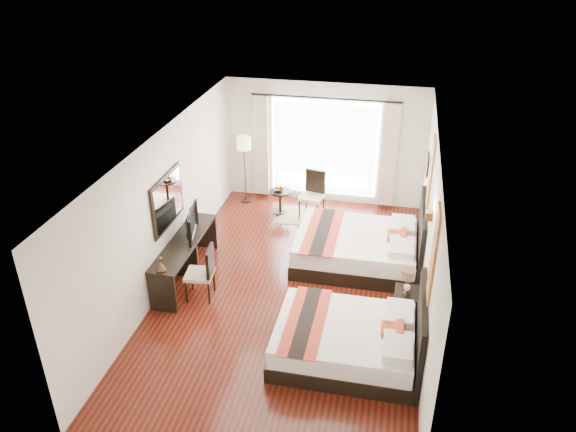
% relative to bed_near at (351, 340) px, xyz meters
% --- Properties ---
extents(floor, '(4.50, 7.50, 0.01)m').
position_rel_bed_near_xyz_m(floor, '(-1.22, 1.50, -0.32)').
color(floor, black).
rests_on(floor, ground).
extents(ceiling, '(4.50, 7.50, 0.02)m').
position_rel_bed_near_xyz_m(ceiling, '(-1.22, 1.50, 2.47)').
color(ceiling, white).
rests_on(ceiling, wall_headboard).
extents(wall_headboard, '(0.01, 7.50, 2.80)m').
position_rel_bed_near_xyz_m(wall_headboard, '(1.02, 1.50, 1.08)').
color(wall_headboard, silver).
rests_on(wall_headboard, floor).
extents(wall_desk, '(0.01, 7.50, 2.80)m').
position_rel_bed_near_xyz_m(wall_desk, '(-3.47, 1.50, 1.08)').
color(wall_desk, silver).
rests_on(wall_desk, floor).
extents(wall_window, '(4.50, 0.01, 2.80)m').
position_rel_bed_near_xyz_m(wall_window, '(-1.22, 5.24, 1.08)').
color(wall_window, silver).
rests_on(wall_window, floor).
extents(wall_entry, '(4.50, 0.01, 2.80)m').
position_rel_bed_near_xyz_m(wall_entry, '(-1.22, -2.25, 1.08)').
color(wall_entry, silver).
rests_on(wall_entry, floor).
extents(window_glass, '(2.40, 0.02, 2.20)m').
position_rel_bed_near_xyz_m(window_glass, '(-1.22, 5.23, 0.98)').
color(window_glass, white).
rests_on(window_glass, wall_window).
extents(sheer_curtain, '(2.30, 0.02, 2.10)m').
position_rel_bed_near_xyz_m(sheer_curtain, '(-1.22, 5.17, 0.98)').
color(sheer_curtain, white).
rests_on(sheer_curtain, wall_window).
extents(drape_left, '(0.35, 0.14, 2.35)m').
position_rel_bed_near_xyz_m(drape_left, '(-2.67, 5.13, 0.96)').
color(drape_left, '#B5A88C').
rests_on(drape_left, floor).
extents(drape_right, '(0.35, 0.14, 2.35)m').
position_rel_bed_near_xyz_m(drape_right, '(0.23, 5.13, 0.96)').
color(drape_right, '#B5A88C').
rests_on(drape_right, floor).
extents(art_panel_near, '(0.03, 0.50, 1.35)m').
position_rel_bed_near_xyz_m(art_panel_near, '(1.01, -0.00, 1.63)').
color(art_panel_near, maroon).
rests_on(art_panel_near, wall_headboard).
extents(art_panel_far, '(0.03, 0.50, 1.35)m').
position_rel_bed_near_xyz_m(art_panel_far, '(1.01, 2.67, 1.63)').
color(art_panel_far, maroon).
rests_on(art_panel_far, wall_headboard).
extents(wall_sconce, '(0.10, 0.14, 0.14)m').
position_rel_bed_near_xyz_m(wall_sconce, '(0.97, 1.18, 1.60)').
color(wall_sconce, '#492E1A').
rests_on(wall_sconce, wall_headboard).
extents(mirror_frame, '(0.04, 1.25, 0.95)m').
position_rel_bed_near_xyz_m(mirror_frame, '(-3.44, 1.54, 1.23)').
color(mirror_frame, black).
rests_on(mirror_frame, wall_desk).
extents(mirror_glass, '(0.01, 1.12, 0.82)m').
position_rel_bed_near_xyz_m(mirror_glass, '(-3.42, 1.54, 1.23)').
color(mirror_glass, white).
rests_on(mirror_glass, mirror_frame).
extents(bed_near, '(2.17, 1.69, 1.22)m').
position_rel_bed_near_xyz_m(bed_near, '(0.00, 0.00, 0.00)').
color(bed_near, black).
rests_on(bed_near, floor).
extents(bed_far, '(2.36, 1.84, 1.34)m').
position_rel_bed_near_xyz_m(bed_far, '(-0.09, 2.67, 0.03)').
color(bed_far, black).
rests_on(bed_far, floor).
extents(nightstand, '(0.40, 0.50, 0.48)m').
position_rel_bed_near_xyz_m(nightstand, '(0.79, 1.18, -0.08)').
color(nightstand, black).
rests_on(nightstand, floor).
extents(table_lamp, '(0.22, 0.22, 0.35)m').
position_rel_bed_near_xyz_m(table_lamp, '(0.78, 1.27, 0.42)').
color(table_lamp, black).
rests_on(table_lamp, nightstand).
extents(vase, '(0.18, 0.18, 0.15)m').
position_rel_bed_near_xyz_m(vase, '(0.77, 1.02, 0.26)').
color(vase, black).
rests_on(vase, nightstand).
extents(console_desk, '(0.50, 2.20, 0.76)m').
position_rel_bed_near_xyz_m(console_desk, '(-3.21, 1.54, 0.06)').
color(console_desk, black).
rests_on(console_desk, floor).
extents(television, '(0.30, 0.90, 0.52)m').
position_rel_bed_near_xyz_m(television, '(-3.19, 1.77, 0.70)').
color(television, black).
rests_on(television, console_desk).
extents(bronze_figurine, '(0.21, 0.21, 0.24)m').
position_rel_bed_near_xyz_m(bronze_figurine, '(-3.21, 0.54, 0.56)').
color(bronze_figurine, '#492E1A').
rests_on(bronze_figurine, console_desk).
extents(desk_chair, '(0.51, 0.51, 1.01)m').
position_rel_bed_near_xyz_m(desk_chair, '(-2.71, 0.99, -0.01)').
color(desk_chair, '#BEA892').
rests_on(desk_chair, floor).
extents(floor_lamp, '(0.32, 0.32, 1.59)m').
position_rel_bed_near_xyz_m(floor_lamp, '(-2.98, 4.80, 1.03)').
color(floor_lamp, black).
rests_on(floor_lamp, floor).
extents(side_table, '(0.47, 0.47, 0.55)m').
position_rel_bed_near_xyz_m(side_table, '(-2.06, 4.38, -0.04)').
color(side_table, black).
rests_on(side_table, floor).
extents(fruit_bowl, '(0.29, 0.29, 0.06)m').
position_rel_bed_near_xyz_m(fruit_bowl, '(-2.10, 4.37, 0.26)').
color(fruit_bowl, '#442518').
rests_on(fruit_bowl, side_table).
extents(window_chair, '(0.57, 0.57, 1.05)m').
position_rel_bed_near_xyz_m(window_chair, '(-1.34, 4.37, 0.00)').
color(window_chair, '#BEA892').
rests_on(window_chair, floor).
extents(jute_rug, '(1.31, 0.90, 0.01)m').
position_rel_bed_near_xyz_m(jute_rug, '(-1.41, 4.33, -0.31)').
color(jute_rug, tan).
rests_on(jute_rug, floor).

